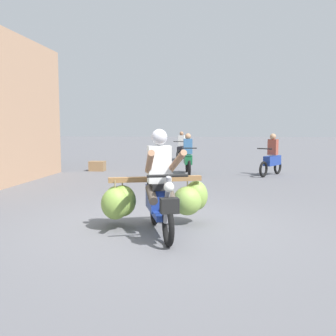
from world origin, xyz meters
name	(u,v)px	position (x,y,z in m)	size (l,w,h in m)	color
ground_plane	(156,227)	(0.00, 0.00, 0.00)	(120.00, 120.00, 0.00)	slate
motorbike_main_loaded	(153,197)	(-0.04, -0.07, 0.52)	(1.78, 1.80, 1.58)	black
motorbike_distant_ahead_left	(188,157)	(0.05, 7.28, 0.57)	(0.51, 1.62, 1.40)	black
motorbike_distant_ahead_right	(272,159)	(2.87, 7.11, 0.57)	(0.96, 1.40, 1.40)	black
motorbike_distant_far_ahead	(181,148)	(-0.63, 13.05, 0.57)	(0.54, 1.61, 1.40)	black
produce_crate	(97,166)	(-3.33, 7.75, 0.18)	(0.56, 0.40, 0.36)	olive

